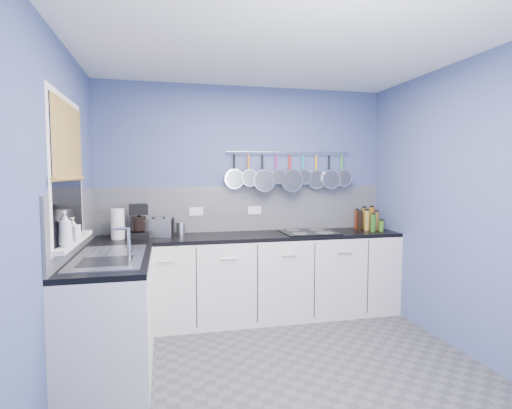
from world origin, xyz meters
name	(u,v)px	position (x,y,z in m)	size (l,w,h in m)	color
floor	(284,373)	(0.00, 0.00, -0.01)	(3.20, 3.00, 0.02)	#47474C
ceiling	(286,40)	(0.00, 0.00, 2.51)	(3.20, 3.00, 0.02)	white
wall_back	(245,200)	(0.00, 1.51, 1.25)	(3.20, 0.02, 2.50)	#455486
wall_front	(400,247)	(0.00, -1.51, 1.25)	(3.20, 0.02, 2.50)	#455486
wall_left	(52,217)	(-1.61, 0.00, 1.25)	(0.02, 3.00, 2.50)	#455486
wall_right	(467,208)	(1.61, 0.00, 1.25)	(0.02, 3.00, 2.50)	#455486
backsplash_back	(246,209)	(0.00, 1.49, 1.15)	(3.20, 0.02, 0.50)	slate
backsplash_left	(76,221)	(-1.59, 0.60, 1.15)	(0.02, 1.80, 0.50)	slate
cabinet_run_back	(251,278)	(0.00, 1.20, 0.43)	(3.20, 0.60, 0.86)	silver
worktop_back	(251,236)	(0.00, 1.20, 0.88)	(3.20, 0.60, 0.04)	black
cabinet_run_left	(111,318)	(-1.30, 0.30, 0.43)	(0.60, 1.20, 0.86)	silver
worktop_left	(109,260)	(-1.30, 0.30, 0.88)	(0.60, 1.20, 0.04)	black
window_frame	(67,172)	(-1.58, 0.30, 1.55)	(0.01, 1.00, 1.10)	white
window_glass	(68,172)	(-1.57, 0.30, 1.55)	(0.01, 0.90, 1.00)	black
bamboo_blind	(68,141)	(-1.56, 0.30, 1.77)	(0.01, 0.90, 0.55)	olive
window_sill	(73,241)	(-1.55, 0.30, 1.04)	(0.10, 0.98, 0.03)	white
sink_unit	(109,257)	(-1.30, 0.30, 0.90)	(0.50, 0.95, 0.01)	silver
mixer_tap	(129,244)	(-1.14, 0.12, 1.03)	(0.12, 0.08, 0.26)	silver
socket_left	(196,211)	(-0.55, 1.48, 1.13)	(0.15, 0.01, 0.09)	white
socket_right	(255,210)	(0.10, 1.48, 1.13)	(0.15, 0.01, 0.09)	white
pot_rail	(290,152)	(0.50, 1.45, 1.78)	(0.02, 0.02, 1.45)	silver
soap_bottle_a	(65,229)	(-1.53, -0.02, 1.17)	(0.09, 0.09, 0.24)	white
soap_bottle_b	(73,229)	(-1.53, 0.21, 1.14)	(0.08, 0.08, 0.17)	white
paper_towel	(118,224)	(-1.33, 1.20, 1.05)	(0.13, 0.13, 0.30)	white
coffee_maker	(139,221)	(-1.14, 1.22, 1.07)	(0.19, 0.21, 0.34)	black
toaster	(159,227)	(-0.94, 1.29, 0.99)	(0.29, 0.17, 0.19)	silver
canister	(181,228)	(-0.72, 1.33, 0.97)	(0.09, 0.09, 0.13)	silver
hob	(308,232)	(0.63, 1.18, 0.91)	(0.58, 0.51, 0.01)	black
pan_0	(234,170)	(-0.13, 1.44, 1.58)	(0.21, 0.06, 0.40)	silver
pan_1	(248,169)	(0.02, 1.44, 1.59)	(0.19, 0.10, 0.38)	silver
pan_2	(262,172)	(0.18, 1.44, 1.56)	(0.25, 0.12, 0.44)	silver
pan_3	(276,168)	(0.34, 1.44, 1.60)	(0.17, 0.13, 0.36)	silver
pan_4	(290,172)	(0.50, 1.44, 1.56)	(0.25, 0.13, 0.44)	silver
pan_5	(303,169)	(0.66, 1.44, 1.60)	(0.17, 0.09, 0.36)	silver
pan_6	(316,171)	(0.82, 1.44, 1.57)	(0.22, 0.07, 0.41)	silver
pan_7	(329,171)	(0.98, 1.44, 1.57)	(0.23, 0.10, 0.42)	silver
pan_8	(342,170)	(1.14, 1.44, 1.59)	(0.20, 0.10, 0.39)	silver
condiment_0	(372,218)	(1.47, 1.32, 1.03)	(0.06, 0.06, 0.25)	#8C5914
condiment_1	(364,218)	(1.37, 1.33, 1.02)	(0.07, 0.07, 0.24)	brown
condiment_2	(357,220)	(1.27, 1.31, 1.01)	(0.05, 0.05, 0.22)	#4C190C
condiment_3	(376,221)	(1.47, 1.22, 1.00)	(0.06, 0.06, 0.21)	brown
condiment_4	(367,220)	(1.35, 1.22, 1.01)	(0.06, 0.06, 0.22)	olive
condiment_5	(360,221)	(1.25, 1.21, 1.01)	(0.06, 0.06, 0.21)	black
condiment_6	(381,226)	(1.47, 1.11, 0.96)	(0.05, 0.05, 0.12)	#3F721E
condiment_7	(373,223)	(1.36, 1.10, 1.00)	(0.06, 0.06, 0.19)	#265919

